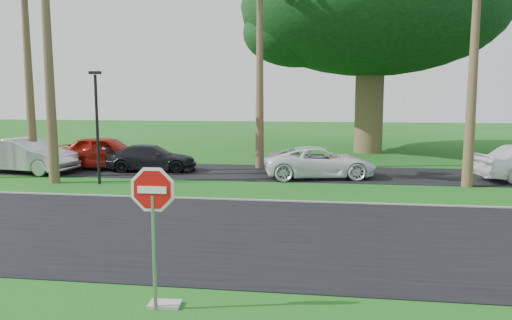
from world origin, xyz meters
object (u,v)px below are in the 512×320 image
Objects in this scene: stop_sign_near at (153,209)px; car_silver at (26,156)px; car_red at (106,153)px; car_dark at (152,158)px; car_minivan at (320,163)px.

car_silver is (-11.29, 13.86, -0.96)m from stop_sign_near.
car_red reaches higher than car_silver.
car_silver reaches higher than car_dark.
car_minivan is at bearing -98.70° from car_red.
car_minivan reaches higher than car_dark.
car_dark is at bearing 72.38° from car_minivan.
car_dark is (5.73, 1.35, -0.18)m from car_silver.
car_silver is at bearing 129.15° from stop_sign_near.
car_silver is 13.86m from car_minivan.
stop_sign_near is at bearing -165.64° from car_dark.
car_red is 10.70m from car_minivan.
car_red is (3.22, 1.71, 0.02)m from car_silver.
car_red reaches higher than car_minivan.
car_red is 2.55m from car_dark.
car_red is (-8.07, 15.57, -0.95)m from stop_sign_near.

